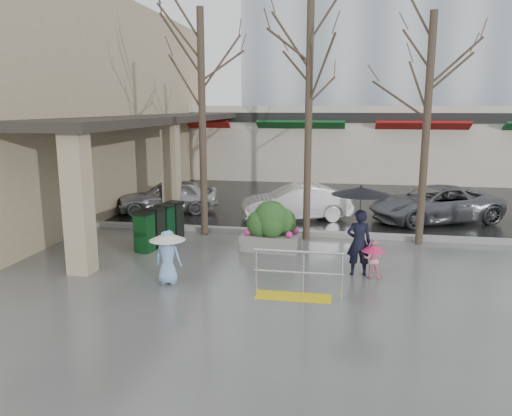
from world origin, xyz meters
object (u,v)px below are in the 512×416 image
(tree_west, at_px, (201,68))
(car_b, at_px, (296,202))
(tree_midwest, at_px, (310,61))
(woman, at_px, (360,217))
(tree_mideast, at_px, (430,73))
(child_pink, at_px, (373,256))
(car_a, at_px, (168,196))
(handrail, at_px, (296,280))
(car_c, at_px, (435,204))
(news_boxes, at_px, (160,226))
(planter, at_px, (271,227))
(child_blue, at_px, (168,251))

(tree_west, height_order, car_b, tree_west)
(tree_midwest, relative_size, car_b, 1.83)
(woman, bearing_deg, tree_mideast, -128.41)
(woman, xyz_separation_m, child_pink, (0.33, -0.15, -0.87))
(woman, height_order, car_a, woman)
(handrail, height_order, tree_midwest, tree_midwest)
(child_pink, xyz_separation_m, car_c, (2.42, 6.35, 0.09))
(tree_midwest, height_order, car_c, tree_midwest)
(news_boxes, bearing_deg, car_b, 59.55)
(tree_midwest, height_order, news_boxes, tree_midwest)
(tree_mideast, bearing_deg, tree_midwest, 180.00)
(tree_west, height_order, news_boxes, tree_west)
(handrail, height_order, car_c, car_c)
(car_b, distance_m, car_c, 4.80)
(planter, bearing_deg, car_a, 136.64)
(planter, distance_m, car_c, 6.78)
(child_blue, relative_size, planter, 0.74)
(woman, distance_m, planter, 3.01)
(tree_mideast, xyz_separation_m, car_b, (-3.85, 2.56, -4.23))
(child_pink, bearing_deg, planter, -30.95)
(car_a, bearing_deg, woman, 30.14)
(car_b, bearing_deg, woman, 0.88)
(car_a, distance_m, car_c, 9.67)
(planter, bearing_deg, child_blue, -121.96)
(tree_midwest, bearing_deg, child_blue, -122.13)
(child_pink, bearing_deg, child_blue, 18.57)
(handrail, bearing_deg, tree_west, 124.99)
(handrail, xyz_separation_m, child_pink, (1.64, 1.55, 0.16))
(planter, bearing_deg, tree_mideast, 18.25)
(child_blue, relative_size, car_c, 0.27)
(tree_mideast, xyz_separation_m, planter, (-4.18, -1.38, -4.18))
(handrail, bearing_deg, woman, 52.29)
(tree_west, bearing_deg, woman, -33.61)
(child_pink, xyz_separation_m, child_blue, (-4.59, -1.19, 0.22))
(tree_mideast, xyz_separation_m, car_c, (0.92, 3.10, -4.23))
(handrail, xyz_separation_m, tree_west, (-3.36, 4.80, 4.71))
(car_a, bearing_deg, news_boxes, -1.88)
(child_blue, relative_size, car_a, 0.34)
(woman, bearing_deg, planter, -44.22)
(tree_mideast, height_order, car_a, tree_mideast)
(tree_west, bearing_deg, car_b, 44.00)
(tree_mideast, bearing_deg, handrail, -123.19)
(handrail, bearing_deg, tree_mideast, 56.81)
(tree_mideast, relative_size, child_blue, 5.24)
(tree_midwest, relative_size, car_c, 1.54)
(tree_midwest, distance_m, child_blue, 6.89)
(tree_west, distance_m, tree_midwest, 3.20)
(tree_midwest, bearing_deg, planter, -122.52)
(child_pink, relative_size, planter, 0.55)
(child_blue, distance_m, planter, 3.61)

